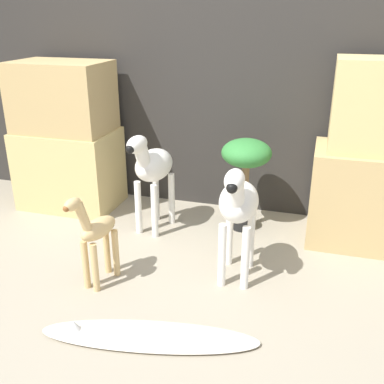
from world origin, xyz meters
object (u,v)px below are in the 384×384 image
(zebra_left, at_px, (152,168))
(zebra_right, at_px, (238,205))
(surfboard, at_px, (147,336))
(giraffe_figurine, at_px, (96,234))
(potted_palm_front, at_px, (246,162))

(zebra_left, bearing_deg, zebra_right, -33.80)
(zebra_right, relative_size, surfboard, 0.67)
(giraffe_figurine, relative_size, surfboard, 0.54)
(zebra_right, height_order, zebra_left, same)
(zebra_left, distance_m, surfboard, 1.17)
(zebra_right, distance_m, surfboard, 0.78)
(zebra_right, height_order, giraffe_figurine, zebra_right)
(zebra_left, relative_size, surfboard, 0.67)
(zebra_right, distance_m, giraffe_figurine, 0.75)
(zebra_right, height_order, potted_palm_front, zebra_right)
(zebra_right, relative_size, giraffe_figurine, 1.24)
(zebra_right, bearing_deg, zebra_left, 146.20)
(surfboard, bearing_deg, giraffe_figurine, 139.84)
(zebra_right, relative_size, zebra_left, 1.00)
(zebra_right, distance_m, zebra_left, 0.77)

